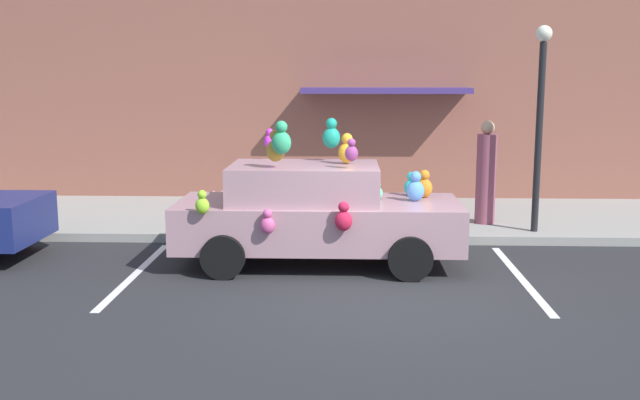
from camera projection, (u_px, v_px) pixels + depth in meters
ground_plane at (388, 297)px, 9.60m from camera, size 60.00×60.00×0.00m
sidewalk at (374, 218)px, 14.51m from camera, size 24.00×4.00×0.15m
storefront_building at (372, 60)px, 16.10m from camera, size 24.00×1.25×6.40m
parking_stripe_front at (520, 277)px, 10.51m from camera, size 0.12×3.60×0.01m
parking_stripe_rear at (136, 273)px, 10.71m from camera, size 0.12×3.60×0.01m
plush_covered_car at (315, 212)px, 11.13m from camera, size 4.29×2.03×2.24m
teddy_bear_on_sidewalk at (218, 209)px, 13.47m from camera, size 0.33×0.27×0.63m
street_lamp_post at (540, 106)px, 12.55m from camera, size 0.28×0.28×3.56m
pedestrian_near_shopfront at (486, 176)px, 13.49m from camera, size 0.36×0.36×1.90m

